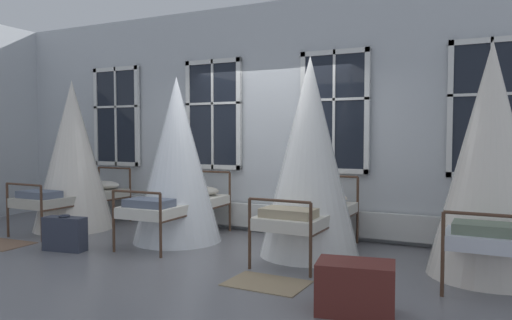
{
  "coord_description": "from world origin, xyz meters",
  "views": [
    {
      "loc": [
        2.97,
        -5.53,
        1.5
      ],
      "look_at": [
        0.26,
        0.12,
        1.18
      ],
      "focal_mm": 33.67,
      "sensor_mm": 36.0,
      "label": 1
    }
  ],
  "objects_px": {
    "cot_second": "(177,162)",
    "cot_first": "(73,158)",
    "cot_fourth": "(490,163)",
    "travel_trunk": "(355,288)",
    "suitcase_dark": "(65,234)",
    "cot_third": "(310,160)"
  },
  "relations": [
    {
      "from": "cot_third",
      "to": "cot_fourth",
      "type": "xyz_separation_m",
      "value": [
        2.02,
        -0.06,
        0.01
      ]
    },
    {
      "from": "cot_second",
      "to": "cot_first",
      "type": "bearing_deg",
      "value": 88.36
    },
    {
      "from": "travel_trunk",
      "to": "cot_third",
      "type": "bearing_deg",
      "value": 120.44
    },
    {
      "from": "cot_second",
      "to": "cot_third",
      "type": "distance_m",
      "value": 1.96
    },
    {
      "from": "cot_first",
      "to": "travel_trunk",
      "type": "height_order",
      "value": "cot_first"
    },
    {
      "from": "travel_trunk",
      "to": "cot_first",
      "type": "bearing_deg",
      "value": 161.17
    },
    {
      "from": "cot_fourth",
      "to": "travel_trunk",
      "type": "xyz_separation_m",
      "value": [
        -1.01,
        -1.67,
        -0.98
      ]
    },
    {
      "from": "cot_first",
      "to": "suitcase_dark",
      "type": "xyz_separation_m",
      "value": [
        1.05,
        -1.16,
        -0.92
      ]
    },
    {
      "from": "cot_fourth",
      "to": "suitcase_dark",
      "type": "height_order",
      "value": "cot_fourth"
    },
    {
      "from": "cot_second",
      "to": "cot_fourth",
      "type": "distance_m",
      "value": 3.98
    },
    {
      "from": "suitcase_dark",
      "to": "travel_trunk",
      "type": "distance_m",
      "value": 3.98
    },
    {
      "from": "cot_second",
      "to": "suitcase_dark",
      "type": "relative_size",
      "value": 3.98
    },
    {
      "from": "cot_third",
      "to": "suitcase_dark",
      "type": "relative_size",
      "value": 4.24
    },
    {
      "from": "suitcase_dark",
      "to": "cot_second",
      "type": "bearing_deg",
      "value": 40.35
    },
    {
      "from": "cot_fourth",
      "to": "cot_first",
      "type": "bearing_deg",
      "value": 90.89
    },
    {
      "from": "cot_first",
      "to": "cot_second",
      "type": "height_order",
      "value": "cot_first"
    },
    {
      "from": "cot_third",
      "to": "cot_fourth",
      "type": "bearing_deg",
      "value": -89.9
    },
    {
      "from": "cot_first",
      "to": "cot_fourth",
      "type": "distance_m",
      "value": 6.0
    },
    {
      "from": "cot_third",
      "to": "travel_trunk",
      "type": "bearing_deg",
      "value": -147.84
    },
    {
      "from": "cot_third",
      "to": "suitcase_dark",
      "type": "distance_m",
      "value": 3.3
    },
    {
      "from": "cot_third",
      "to": "cot_fourth",
      "type": "height_order",
      "value": "cot_fourth"
    },
    {
      "from": "cot_second",
      "to": "travel_trunk",
      "type": "relative_size",
      "value": 3.64
    }
  ]
}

